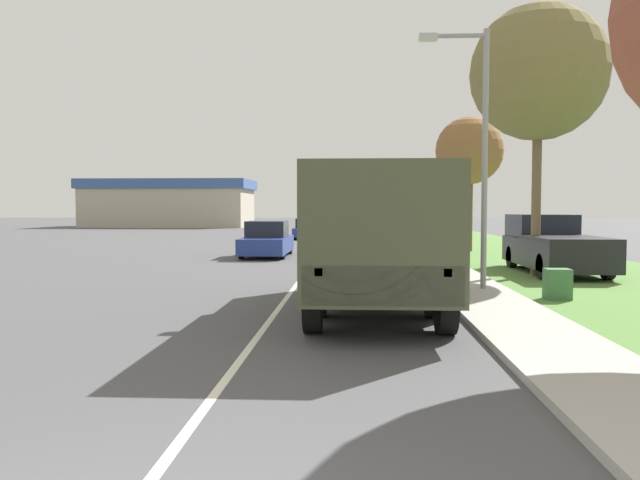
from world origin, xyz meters
name	(u,v)px	position (x,y,z in m)	size (l,w,h in m)	color
ground_plane	(331,238)	(0.00, 40.00, 0.00)	(180.00, 180.00, 0.00)	#4C4C4F
lane_centre_stripe	(331,238)	(0.00, 40.00, 0.00)	(0.12, 120.00, 0.00)	silver
sidewalk_right	(396,238)	(4.50, 40.00, 0.06)	(1.80, 120.00, 0.12)	#ADAAA3
grass_strip_right	(461,239)	(8.90, 40.00, 0.01)	(7.00, 120.00, 0.02)	#56843D
military_truck	(375,232)	(1.99, 9.71, 1.62)	(2.51, 7.31, 2.82)	#474C38
car_nearest_ahead	(267,240)	(-2.19, 23.89, 0.69)	(1.88, 4.62, 1.54)	navy
car_second_ahead	(308,230)	(-1.51, 39.48, 0.63)	(1.86, 4.19, 1.39)	navy
pickup_truck	(553,246)	(8.01, 17.62, 0.89)	(2.08, 5.49, 1.86)	black
lamp_post	(476,133)	(4.52, 12.53, 3.92)	(1.69, 0.24, 6.29)	gray
tree_mid_right	(538,73)	(7.17, 16.60, 6.20)	(4.12, 4.12, 8.27)	brown
tree_far_right	(469,152)	(7.10, 27.51, 4.80)	(3.23, 3.23, 6.45)	brown
utility_box	(557,284)	(6.20, 11.46, 0.37)	(0.55, 0.45, 0.70)	#3D7042
building_distant	(170,203)	(-19.15, 66.48, 2.65)	(18.44, 9.36, 5.24)	#B2A893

